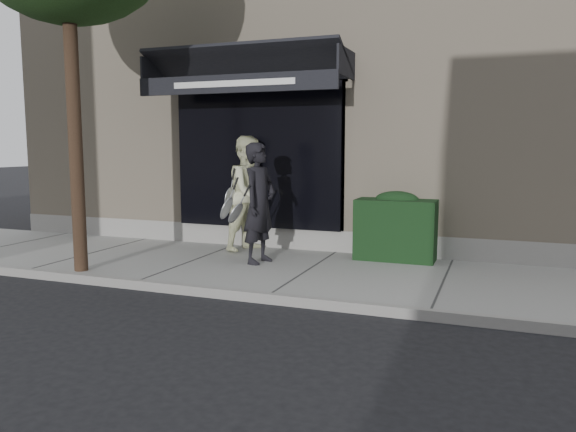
% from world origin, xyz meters
% --- Properties ---
extents(ground, '(80.00, 80.00, 0.00)m').
position_xyz_m(ground, '(0.00, 0.00, 0.00)').
color(ground, black).
rests_on(ground, ground).
extents(sidewalk, '(20.00, 3.00, 0.12)m').
position_xyz_m(sidewalk, '(0.00, 0.00, 0.06)').
color(sidewalk, gray).
rests_on(sidewalk, ground).
extents(curb, '(20.00, 0.10, 0.14)m').
position_xyz_m(curb, '(0.00, -1.55, 0.07)').
color(curb, gray).
rests_on(curb, ground).
extents(building_facade, '(14.30, 8.04, 5.64)m').
position_xyz_m(building_facade, '(-0.01, 4.96, 2.74)').
color(building_facade, beige).
rests_on(building_facade, ground).
extents(hedge, '(1.30, 0.70, 1.14)m').
position_xyz_m(hedge, '(1.10, 1.25, 0.66)').
color(hedge, black).
rests_on(hedge, sidewalk).
extents(pedestrian_front, '(0.75, 0.96, 1.93)m').
position_xyz_m(pedestrian_front, '(-0.91, 0.19, 1.08)').
color(pedestrian_front, black).
rests_on(pedestrian_front, sidewalk).
extents(pedestrian_back, '(1.04, 1.19, 2.05)m').
position_xyz_m(pedestrian_back, '(-1.50, 1.13, 1.15)').
color(pedestrian_back, beige).
rests_on(pedestrian_back, sidewalk).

